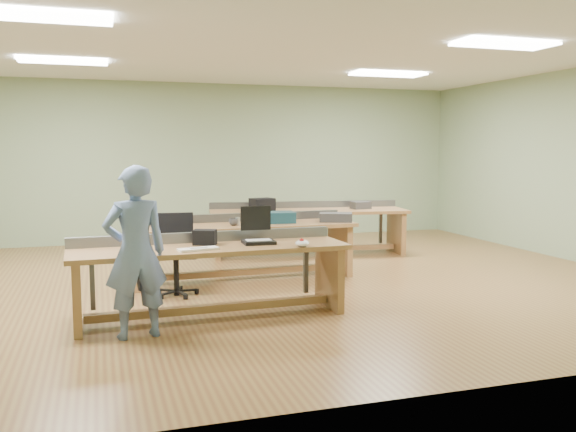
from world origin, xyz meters
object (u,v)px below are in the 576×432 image
object	(u,v)px
person	(135,252)
task_chair	(176,265)
workbench_back	(308,221)
parts_bin_teal	(279,217)
mug	(234,222)
drinks_can	(238,221)
workbench_mid	(242,238)
camera_bag	(205,237)
workbench_front	(211,264)
laptop_base	(259,242)
parts_bin_grey	(336,217)

from	to	relation	value
person	task_chair	distance (m)	1.74
workbench_back	parts_bin_teal	size ratio (longest dim) A/B	7.93
mug	drinks_can	xyz separation A→B (m)	(0.06, 0.02, 0.01)
workbench_mid	camera_bag	distance (m)	1.84
task_chair	mug	bearing A→B (deg)	37.39
workbench_mid	drinks_can	world-z (taller)	workbench_mid
person	camera_bag	distance (m)	0.95
workbench_front	camera_bag	bearing A→B (deg)	110.18
workbench_front	laptop_base	size ratio (longest dim) A/B	8.69
workbench_back	mug	xyz separation A→B (m)	(-1.64, -1.72, 0.23)
task_chair	mug	world-z (taller)	task_chair
workbench_back	parts_bin_grey	distance (m)	1.73
workbench_mid	laptop_base	distance (m)	1.77
camera_bag	drinks_can	world-z (taller)	camera_bag
workbench_back	task_chair	distance (m)	3.32
workbench_mid	laptop_base	world-z (taller)	workbench_mid
workbench_mid	person	xyz separation A→B (m)	(-1.52, -2.23, 0.24)
parts_bin_teal	drinks_can	bearing A→B (deg)	-169.32
task_chair	parts_bin_teal	distance (m)	1.68
camera_bag	parts_bin_teal	world-z (taller)	camera_bag
task_chair	parts_bin_teal	xyz separation A→B (m)	(1.48, 0.64, 0.47)
workbench_mid	drinks_can	xyz separation A→B (m)	(-0.09, -0.12, 0.24)
parts_bin_grey	drinks_can	distance (m)	1.39
person	drinks_can	bearing A→B (deg)	-134.36
laptop_base	drinks_can	bearing A→B (deg)	86.59
person	drinks_can	size ratio (longest dim) A/B	15.15
workbench_back	parts_bin_grey	xyz separation A→B (m)	(-0.19, -1.71, 0.25)
workbench_back	laptop_base	xyz separation A→B (m)	(-1.72, -3.32, 0.20)
workbench_back	camera_bag	world-z (taller)	camera_bag
workbench_back	parts_bin_teal	distance (m)	1.89
workbench_front	drinks_can	size ratio (longest dim) A/B	27.05
person	parts_bin_grey	size ratio (longest dim) A/B	3.60
person	mug	world-z (taller)	person
workbench_front	parts_bin_grey	bearing A→B (deg)	36.65
task_chair	mug	distance (m)	1.06
camera_bag	workbench_mid	bearing A→B (deg)	86.98
mug	camera_bag	bearing A→B (deg)	-112.84
person	drinks_can	distance (m)	2.55
workbench_back	mug	distance (m)	2.39
person	parts_bin_grey	distance (m)	3.52
parts_bin_teal	camera_bag	bearing A→B (deg)	-128.30
drinks_can	camera_bag	bearing A→B (deg)	-114.51
laptop_base	parts_bin_teal	size ratio (longest dim) A/B	0.78
task_chair	mug	xyz separation A→B (m)	(0.82, 0.51, 0.44)
laptop_base	mug	world-z (taller)	mug
person	parts_bin_teal	size ratio (longest dim) A/B	3.82
laptop_base	drinks_can	distance (m)	1.63
workbench_front	workbench_back	xyz separation A→B (m)	(2.23, 3.32, 0.01)
workbench_mid	laptop_base	size ratio (longest dim) A/B	9.25
person	parts_bin_teal	bearing A→B (deg)	-142.57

